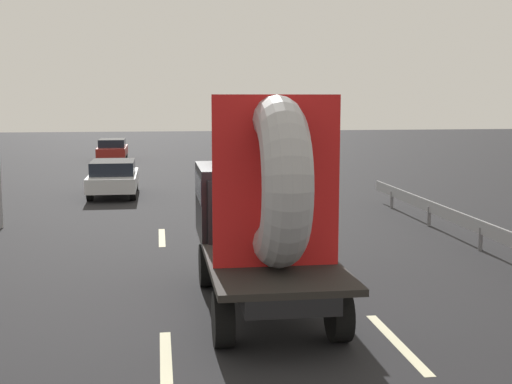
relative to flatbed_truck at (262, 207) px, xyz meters
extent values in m
plane|color=black|center=(0.22, -0.03, -1.69)|extent=(120.00, 120.00, 0.00)
cylinder|color=black|center=(-0.85, 1.25, -1.29)|extent=(0.28, 0.80, 0.80)
cylinder|color=black|center=(0.85, 1.25, -1.29)|extent=(0.28, 0.80, 0.80)
cylinder|color=black|center=(-0.85, -1.96, -1.29)|extent=(0.28, 0.80, 0.80)
cylinder|color=black|center=(0.85, -1.96, -1.29)|extent=(0.28, 0.80, 0.80)
cube|color=black|center=(0.00, -0.33, -0.88)|extent=(1.30, 5.16, 0.25)
cube|color=black|center=(0.00, 1.25, -0.08)|extent=(2.00, 2.01, 1.35)
cube|color=black|center=(0.00, 1.20, 0.21)|extent=(2.02, 1.91, 0.44)
cube|color=black|center=(0.00, -1.33, -0.71)|extent=(2.00, 3.15, 0.10)
cube|color=black|center=(0.00, 0.19, -0.11)|extent=(1.80, 0.08, 1.10)
torus|color=#9E9EA3|center=(0.00, -1.48, 0.62)|extent=(0.72, 2.55, 2.55)
cube|color=red|center=(0.00, -1.48, 0.62)|extent=(1.90, 0.03, 2.55)
cylinder|color=black|center=(-4.07, 14.99, -1.39)|extent=(0.20, 0.59, 0.59)
cylinder|color=black|center=(-2.62, 14.99, -1.39)|extent=(0.20, 0.59, 0.59)
cylinder|color=black|center=(-4.07, 12.49, -1.39)|extent=(0.20, 0.59, 0.59)
cylinder|color=black|center=(-2.62, 12.49, -1.39)|extent=(0.20, 0.59, 0.59)
cube|color=silver|center=(-3.34, 13.74, -1.14)|extent=(1.67, 3.90, 0.51)
cube|color=black|center=(-3.34, 13.64, -0.65)|extent=(1.51, 2.19, 0.46)
cube|color=gray|center=(5.65, 4.91, -1.14)|extent=(0.06, 12.34, 0.32)
cylinder|color=slate|center=(5.65, 3.37, -1.42)|extent=(0.10, 0.10, 0.55)
cylinder|color=slate|center=(5.65, 6.46, -1.42)|extent=(0.10, 0.10, 0.55)
cylinder|color=slate|center=(5.65, 9.54, -1.42)|extent=(0.10, 0.10, 0.55)
cube|color=beige|center=(-1.67, -2.36, -1.69)|extent=(0.16, 2.19, 0.01)
cube|color=beige|center=(-1.67, 5.92, -1.69)|extent=(0.16, 2.25, 0.01)
cube|color=beige|center=(1.67, -2.18, -1.69)|extent=(0.16, 2.51, 0.01)
cube|color=beige|center=(1.67, 5.50, -1.69)|extent=(0.16, 2.43, 0.01)
cylinder|color=black|center=(-4.95, 29.21, -1.41)|extent=(0.19, 0.55, 0.55)
cylinder|color=black|center=(-3.60, 29.21, -1.41)|extent=(0.19, 0.55, 0.55)
cylinder|color=black|center=(-4.95, 26.88, -1.41)|extent=(0.19, 0.55, 0.55)
cylinder|color=black|center=(-3.60, 26.88, -1.41)|extent=(0.19, 0.55, 0.55)
cube|color=maroon|center=(-4.27, 28.04, -1.18)|extent=(1.56, 3.64, 0.48)
cube|color=black|center=(-4.27, 27.96, -0.72)|extent=(1.40, 2.04, 0.43)
camera|label=1|loc=(-1.72, -11.43, 1.87)|focal=48.44mm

